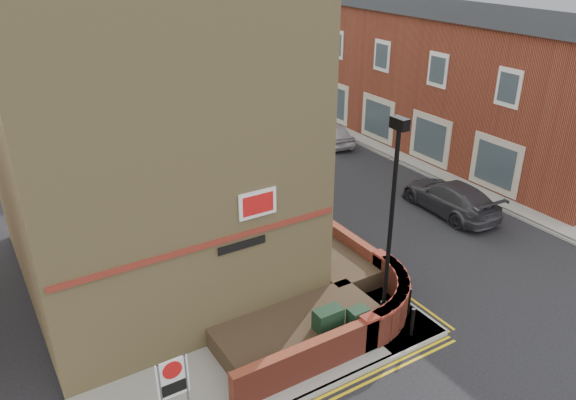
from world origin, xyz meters
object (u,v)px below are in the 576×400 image
Objects in this scene: utility_cabinet_large at (328,327)px; silver_car_near at (249,146)px; zone_sign at (174,385)px; lamppost at (390,228)px.

silver_car_near is (5.08, 14.23, -0.03)m from utility_cabinet_large.
lamppost is at bearing 6.07° from zone_sign.
silver_car_near is at bearing 77.48° from lamppost.
zone_sign is (-6.60, -0.70, -1.70)m from lamppost.
lamppost reaches higher than zone_sign.
lamppost is 2.86× the size of zone_sign.
lamppost is 1.50× the size of silver_car_near.
lamppost is 14.92m from silver_car_near.
zone_sign is 0.52× the size of silver_car_near.
utility_cabinet_large is 15.11m from silver_car_near.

